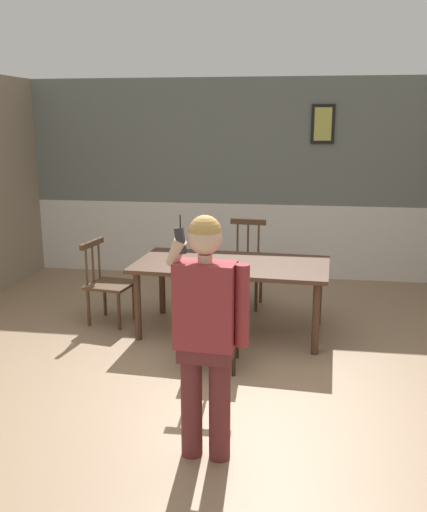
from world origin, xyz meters
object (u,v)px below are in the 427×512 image
object	(u,v)px
dining_table	(232,270)
person_figure	(206,326)
chair_near_window	(245,267)
chair_by_doorway	(214,317)
chair_at_table_head	(108,283)

from	to	relation	value
dining_table	person_figure	distance (m)	2.29
chair_near_window	chair_by_doorway	world-z (taller)	chair_near_window
chair_by_doorway	person_figure	bearing A→B (deg)	-85.22
chair_near_window	chair_by_doorway	size ratio (longest dim) A/B	1.01
chair_by_doorway	person_figure	xyz separation A→B (m)	(0.16, -1.37, 0.44)
chair_at_table_head	person_figure	world-z (taller)	person_figure
chair_by_doorway	chair_at_table_head	distance (m)	1.64
dining_table	chair_near_window	bearing A→B (deg)	86.44
dining_table	chair_by_doorway	distance (m)	0.93
dining_table	chair_near_window	world-z (taller)	chair_near_window
person_figure	chair_at_table_head	bearing A→B (deg)	-54.06
dining_table	chair_by_doorway	bearing A→B (deg)	-93.24
person_figure	chair_by_doorway	bearing A→B (deg)	-79.39
chair_near_window	chair_by_doorway	xyz separation A→B (m)	(-0.11, -1.81, 0.01)
chair_at_table_head	person_figure	xyz separation A→B (m)	(1.47, -2.36, 0.46)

